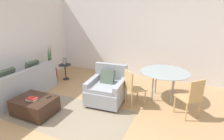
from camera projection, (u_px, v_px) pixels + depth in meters
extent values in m
plane|color=tan|center=(66.00, 137.00, 3.25)|extent=(20.00, 20.00, 0.00)
cube|color=white|center=(130.00, 37.00, 6.01)|extent=(12.00, 0.06, 2.75)
cube|color=white|center=(18.00, 41.00, 5.15)|extent=(0.06, 12.00, 2.75)
cube|color=gray|center=(65.00, 114.00, 3.97)|extent=(2.96, 1.44, 0.00)
cube|color=brown|center=(51.00, 126.00, 3.55)|extent=(2.90, 0.05, 0.00)
cube|color=brown|center=(58.00, 119.00, 3.76)|extent=(2.90, 0.05, 0.00)
cube|color=brown|center=(65.00, 114.00, 3.97)|extent=(2.90, 0.05, 0.00)
cube|color=brown|center=(72.00, 109.00, 4.18)|extent=(2.90, 0.05, 0.00)
cube|color=brown|center=(77.00, 104.00, 4.38)|extent=(2.90, 0.05, 0.00)
cube|color=#999EA8|center=(19.00, 89.00, 4.78)|extent=(0.93, 1.95, 0.40)
cube|color=#999EA8|center=(28.00, 77.00, 4.50)|extent=(0.14, 1.95, 0.40)
cube|color=#999EA8|center=(43.00, 68.00, 5.47)|extent=(0.86, 0.12, 0.26)
cube|color=#4C5B4C|center=(32.00, 68.00, 4.97)|extent=(0.19, 0.40, 0.41)
cube|color=#4C5B4C|center=(7.00, 77.00, 4.29)|extent=(0.19, 0.40, 0.41)
cube|color=#999EA8|center=(106.00, 94.00, 4.40)|extent=(0.92, 0.96, 0.35)
cube|color=#999EA8|center=(105.00, 86.00, 4.29)|extent=(0.67, 0.82, 0.10)
cube|color=#999EA8|center=(111.00, 73.00, 4.61)|extent=(0.86, 0.18, 0.51)
cube|color=#999EA8|center=(92.00, 82.00, 4.42)|extent=(0.18, 0.83, 0.20)
cube|color=#999EA8|center=(120.00, 86.00, 4.20)|extent=(0.18, 0.83, 0.20)
cylinder|color=brown|center=(87.00, 106.00, 4.24)|extent=(0.05, 0.05, 0.06)
cylinder|color=brown|center=(114.00, 111.00, 4.03)|extent=(0.05, 0.05, 0.06)
cylinder|color=brown|center=(99.00, 93.00, 4.90)|extent=(0.05, 0.05, 0.06)
cylinder|color=brown|center=(123.00, 97.00, 4.69)|extent=(0.05, 0.05, 0.06)
cube|color=#4C5B4C|center=(107.00, 77.00, 4.36)|extent=(0.36, 0.23, 0.36)
cube|color=#382319|center=(35.00, 105.00, 3.92)|extent=(0.89, 0.66, 0.34)
cylinder|color=black|center=(13.00, 115.00, 3.88)|extent=(0.04, 0.04, 0.04)
cylinder|color=black|center=(40.00, 124.00, 3.59)|extent=(0.04, 0.04, 0.04)
cylinder|color=black|center=(33.00, 104.00, 4.37)|extent=(0.04, 0.04, 0.04)
cylinder|color=black|center=(58.00, 110.00, 4.08)|extent=(0.04, 0.04, 0.04)
cube|color=beige|center=(32.00, 100.00, 3.78)|extent=(0.24, 0.16, 0.03)
cube|color=#B72D28|center=(32.00, 98.00, 3.79)|extent=(0.22, 0.15, 0.02)
cube|color=black|center=(49.00, 97.00, 3.92)|extent=(0.05, 0.13, 0.01)
cube|color=#333338|center=(28.00, 96.00, 3.98)|extent=(0.06, 0.16, 0.01)
cylinder|color=maroon|center=(52.00, 73.00, 6.08)|extent=(0.36, 0.36, 0.31)
cylinder|color=black|center=(51.00, 69.00, 6.03)|extent=(0.33, 0.33, 0.02)
cone|color=#2D6B38|center=(51.00, 59.00, 5.88)|extent=(0.05, 0.13, 0.73)
cone|color=#2D6B38|center=(51.00, 56.00, 5.89)|extent=(0.11, 0.10, 0.93)
cone|color=#2D6B38|center=(51.00, 56.00, 5.94)|extent=(0.16, 0.05, 0.89)
cone|color=#2D6B38|center=(49.00, 58.00, 5.96)|extent=(0.07, 0.08, 0.74)
cone|color=#2D6B38|center=(49.00, 57.00, 5.91)|extent=(0.05, 0.16, 0.85)
cone|color=#2D6B38|center=(48.00, 59.00, 5.90)|extent=(0.11, 0.12, 0.70)
cone|color=#2D6B38|center=(49.00, 60.00, 5.87)|extent=(0.08, 0.04, 0.69)
cone|color=#2D6B38|center=(50.00, 57.00, 5.86)|extent=(0.09, 0.10, 0.86)
cylinder|color=black|center=(65.00, 65.00, 5.82)|extent=(0.40, 0.40, 0.02)
cylinder|color=black|center=(65.00, 72.00, 5.91)|extent=(0.04, 0.04, 0.49)
cylinder|color=black|center=(66.00, 79.00, 5.99)|extent=(0.22, 0.22, 0.02)
cube|color=black|center=(65.00, 61.00, 5.79)|extent=(0.14, 0.06, 0.22)
cube|color=#B2A893|center=(64.00, 61.00, 5.78)|extent=(0.11, 0.04, 0.19)
cube|color=black|center=(65.00, 63.00, 5.83)|extent=(0.02, 0.04, 0.10)
cylinder|color=#99A8AD|center=(165.00, 72.00, 4.44)|extent=(1.22, 1.22, 0.01)
cylinder|color=#99999E|center=(153.00, 87.00, 4.44)|extent=(0.04, 0.04, 0.75)
cylinder|color=#99999E|center=(172.00, 91.00, 4.27)|extent=(0.04, 0.04, 0.75)
cylinder|color=#99999E|center=(156.00, 81.00, 4.86)|extent=(0.04, 0.04, 0.75)
cylinder|color=#99999E|center=(174.00, 84.00, 4.68)|extent=(0.04, 0.04, 0.75)
cube|color=tan|center=(135.00, 88.00, 4.25)|extent=(0.59, 0.59, 0.03)
cube|color=tan|center=(129.00, 80.00, 4.11)|extent=(0.29, 0.29, 0.45)
cylinder|color=tan|center=(145.00, 99.00, 4.23)|extent=(0.03, 0.03, 0.42)
cylinder|color=tan|center=(138.00, 92.00, 4.54)|extent=(0.03, 0.03, 0.42)
cylinder|color=tan|center=(132.00, 101.00, 4.10)|extent=(0.03, 0.03, 0.42)
cylinder|color=tan|center=(125.00, 95.00, 4.42)|extent=(0.03, 0.03, 0.42)
cube|color=tan|center=(188.00, 97.00, 3.80)|extent=(0.59, 0.59, 0.03)
cube|color=tan|center=(197.00, 91.00, 3.56)|extent=(0.29, 0.29, 0.45)
cylinder|color=tan|center=(187.00, 101.00, 4.10)|extent=(0.03, 0.03, 0.42)
cylinder|color=tan|center=(174.00, 104.00, 3.97)|extent=(0.03, 0.03, 0.42)
cylinder|color=tan|center=(199.00, 109.00, 3.78)|extent=(0.03, 0.03, 0.42)
cylinder|color=tan|center=(186.00, 112.00, 3.65)|extent=(0.03, 0.03, 0.42)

